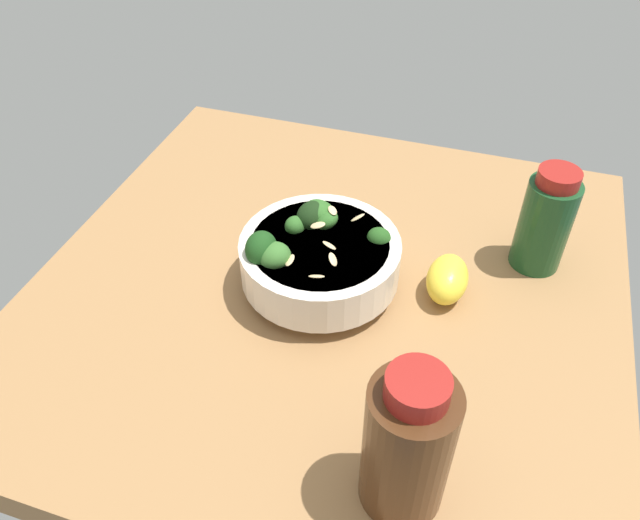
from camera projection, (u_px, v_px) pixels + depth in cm
name	position (u px, v px, depth cm)	size (l,w,h in cm)	color
ground_plane	(328.00, 296.00, 77.37)	(70.04, 70.04, 4.43)	#996D42
bowl_of_broccoli	(318.00, 257.00, 72.79)	(18.77, 18.77, 10.06)	silver
lemon_wedge	(447.00, 279.00, 72.96)	(7.42, 4.83, 4.76)	yellow
bottle_tall	(545.00, 221.00, 74.34)	(6.17, 6.17, 13.70)	#194723
bottle_short	(408.00, 445.00, 50.90)	(7.49, 7.49, 16.48)	#472814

